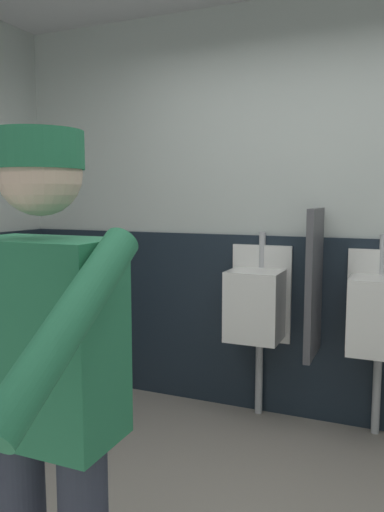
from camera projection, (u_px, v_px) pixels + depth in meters
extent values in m
cube|color=silver|center=(317.00, 213.00, 3.25)|extent=(4.98, 0.12, 2.72)
cube|color=#19232D|center=(311.00, 329.00, 3.27)|extent=(4.38, 0.03, 1.21)
cube|color=white|center=(262.00, 293.00, 3.36)|extent=(0.40, 0.05, 0.65)
cube|color=white|center=(255.00, 305.00, 3.21)|extent=(0.34, 0.30, 0.45)
cylinder|color=#B7BABF|center=(262.00, 250.00, 3.32)|extent=(0.04, 0.04, 0.24)
cylinder|color=#B7BABF|center=(259.00, 374.00, 3.39)|extent=(0.05, 0.05, 0.55)
cube|color=white|center=(381.00, 302.00, 3.07)|extent=(0.40, 0.05, 0.65)
cube|color=white|center=(379.00, 316.00, 2.92)|extent=(0.34, 0.30, 0.45)
cylinder|color=#B7BABF|center=(383.00, 255.00, 3.03)|extent=(0.04, 0.04, 0.24)
cylinder|color=#B7BABF|center=(377.00, 390.00, 3.10)|extent=(0.05, 0.05, 0.55)
cube|color=#4C4C51|center=(314.00, 283.00, 3.02)|extent=(0.04, 0.40, 0.90)
cube|color=#26724C|center=(46.00, 339.00, 1.38)|extent=(0.41, 0.24, 0.56)
cylinder|color=#26724C|center=(68.00, 324.00, 1.07)|extent=(0.09, 0.50, 0.39)
sphere|color=beige|center=(40.00, 174.00, 1.33)|extent=(0.23, 0.23, 0.23)
cylinder|color=#26724C|center=(39.00, 150.00, 1.32)|extent=(0.24, 0.24, 0.10)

